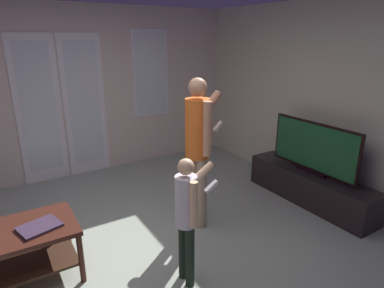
% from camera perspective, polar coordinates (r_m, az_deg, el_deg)
% --- Properties ---
extents(ground_plane, '(5.48, 5.36, 0.02)m').
position_cam_1_polar(ground_plane, '(3.33, -8.51, -20.48)').
color(ground_plane, '#969F8F').
extents(wall_back_with_doors, '(5.48, 0.09, 2.56)m').
position_cam_1_polar(wall_back_with_doors, '(5.23, -20.63, 8.08)').
color(wall_back_with_doors, beige).
rests_on(wall_back_with_doors, ground_plane).
extents(wall_right_plain, '(0.06, 5.36, 2.53)m').
position_cam_1_polar(wall_right_plain, '(4.47, 24.55, 6.24)').
color(wall_right_plain, beige).
rests_on(wall_right_plain, ground_plane).
extents(coffee_table, '(0.93, 0.63, 0.51)m').
position_cam_1_polar(coffee_table, '(3.27, -27.68, -15.12)').
color(coffee_table, '#3F1C13').
rests_on(coffee_table, ground_plane).
extents(tv_stand, '(0.42, 1.76, 0.41)m').
position_cam_1_polar(tv_stand, '(4.55, 19.68, -7.04)').
color(tv_stand, black).
rests_on(tv_stand, ground_plane).
extents(flat_screen_tv, '(0.08, 1.24, 0.65)m').
position_cam_1_polar(flat_screen_tv, '(4.37, 20.36, -0.61)').
color(flat_screen_tv, black).
rests_on(flat_screen_tv, tv_stand).
extents(person_adult, '(0.60, 0.46, 1.66)m').
position_cam_1_polar(person_adult, '(3.52, 1.11, 0.60)').
color(person_adult, tan).
rests_on(person_adult, ground_plane).
extents(person_child, '(0.49, 0.31, 1.15)m').
position_cam_1_polar(person_child, '(2.76, -0.82, -11.48)').
color(person_child, black).
rests_on(person_child, ground_plane).
extents(laptop_closed, '(0.37, 0.33, 0.02)m').
position_cam_1_polar(laptop_closed, '(3.15, -24.92, -12.88)').
color(laptop_closed, '#3D2D42').
rests_on(laptop_closed, coffee_table).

